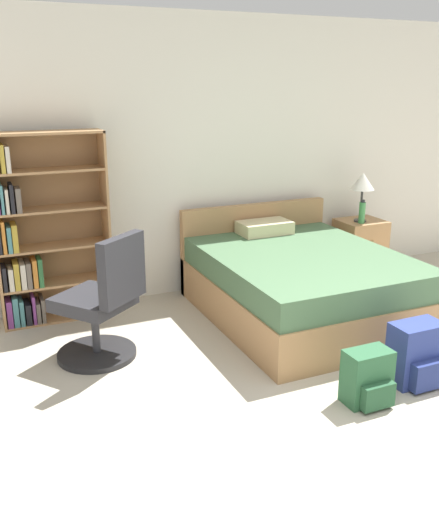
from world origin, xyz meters
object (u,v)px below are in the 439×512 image
office_chair (103,306)px  backpack_blue (417,355)px  backpack_green (368,378)px  bookshelf (38,236)px  water_bottle (362,212)px  nightstand (359,248)px  bed (299,282)px  table_lamp (363,183)px

office_chair → backpack_blue: bearing=-32.9°
backpack_blue → backpack_green: 0.47m
bookshelf → water_bottle: 3.17m
bookshelf → nightstand: 3.28m
bed → water_bottle: bearing=28.0°
office_chair → backpack_blue: office_chair is taller
water_bottle → backpack_green: size_ratio=0.67×
table_lamp → backpack_blue: (-1.01, -2.01, -0.80)m
bed → bookshelf: bearing=159.1°
bed → nightstand: bearing=30.2°
bookshelf → backpack_green: (1.72, -2.23, -0.58)m
bed → water_bottle: water_bottle is taller
nightstand → table_lamp: size_ratio=1.18×
bookshelf → nightstand: size_ratio=2.69×
bed → office_chair: bearing=-175.1°
bookshelf → bed: 2.27m
bookshelf → office_chair: 1.05m
backpack_blue → office_chair: bearing=147.1°
backpack_blue → water_bottle: bearing=63.3°
office_chair → table_lamp: 3.05m
office_chair → nightstand: office_chair is taller
table_lamp → water_bottle: (-0.03, -0.06, -0.29)m
bookshelf → bed: bearing=-20.9°
office_chair → backpack_green: office_chair is taller
backpack_blue → backpack_green: (-0.47, -0.08, -0.03)m
bed → table_lamp: 1.47m
bed → office_chair: office_chair is taller
table_lamp → water_bottle: 0.30m
office_chair → table_lamp: (2.88, 0.79, 0.58)m
backpack_blue → bookshelf: bearing=135.4°
bed → nightstand: size_ratio=3.21×
bookshelf → backpack_blue: bookshelf is taller
nightstand → backpack_blue: (-1.06, -2.04, -0.09)m
bookshelf → water_bottle: bearing=-3.9°
bookshelf → table_lamp: (3.19, -0.15, 0.25)m
water_bottle → bed: bearing=-152.0°
table_lamp → backpack_green: bearing=-125.3°
table_lamp → backpack_green: size_ratio=1.41×
bed → backpack_green: bearing=-103.9°
bookshelf → water_bottle: (3.16, -0.21, -0.04)m
bookshelf → water_bottle: bookshelf is taller
backpack_blue → backpack_green: bearing=-170.8°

